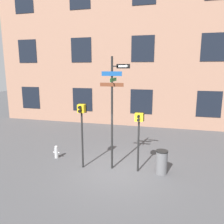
# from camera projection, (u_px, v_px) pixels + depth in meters

# --- Properties ---
(ground_plane) EXTENTS (60.00, 60.00, 0.00)m
(ground_plane) POSITION_uv_depth(u_px,v_px,m) (119.00, 171.00, 9.56)
(ground_plane) COLOR #424244
(building_facade) EXTENTS (24.00, 0.63, 11.71)m
(building_facade) POSITION_uv_depth(u_px,v_px,m) (143.00, 49.00, 16.18)
(building_facade) COLOR #936B56
(building_facade) RESTS_ON ground_plane
(street_sign_pole) EXTENTS (1.26, 1.04, 4.93)m
(street_sign_pole) POSITION_uv_depth(u_px,v_px,m) (113.00, 104.00, 9.28)
(street_sign_pole) COLOR black
(street_sign_pole) RESTS_ON ground_plane
(pedestrian_signal_left) EXTENTS (0.36, 0.40, 2.94)m
(pedestrian_signal_left) POSITION_uv_depth(u_px,v_px,m) (82.00, 119.00, 9.53)
(pedestrian_signal_left) COLOR black
(pedestrian_signal_left) RESTS_ON ground_plane
(pedestrian_signal_right) EXTENTS (0.40, 0.40, 2.63)m
(pedestrian_signal_right) POSITION_uv_depth(u_px,v_px,m) (139.00, 126.00, 9.19)
(pedestrian_signal_right) COLOR black
(pedestrian_signal_right) RESTS_ON ground_plane
(fire_hydrant) EXTENTS (0.35, 0.19, 0.65)m
(fire_hydrant) POSITION_uv_depth(u_px,v_px,m) (56.00, 152.00, 10.97)
(fire_hydrant) COLOR #A5A5A8
(fire_hydrant) RESTS_ON ground_plane
(trash_bin) EXTENTS (0.51, 0.51, 1.03)m
(trash_bin) POSITION_uv_depth(u_px,v_px,m) (162.00, 162.00, 9.30)
(trash_bin) COLOR #59595B
(trash_bin) RESTS_ON ground_plane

